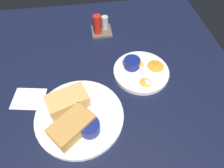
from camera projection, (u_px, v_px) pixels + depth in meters
ground_plane at (97, 86)px, 77.13cm from camera, size 110.00×110.00×3.00cm
plate_sandwich_main at (80, 116)px, 66.52cm from camera, size 28.73×28.73×1.60cm
sandwich_half_near at (68, 101)px, 66.37cm from camera, size 14.80×11.37×4.80cm
sandwich_half_far at (72, 127)px, 60.75cm from camera, size 14.89×14.07×4.80cm
ramekin_dark_sauce at (89, 127)px, 61.08cm from camera, size 6.41×6.41×3.77cm
spoon_by_dark_ramekin at (78, 120)px, 64.48cm from camera, size 7.65×8.37×0.80cm
plate_chips_companion at (141, 72)px, 78.40cm from camera, size 21.21×21.21×1.60cm
ramekin_light_gravy at (132, 63)px, 77.61cm from camera, size 6.17×6.17×3.49cm
spoon_by_gravy_ramekin at (146, 79)px, 74.77cm from camera, size 3.04×9.96×0.80cm
plantain_chip_scatter at (149, 69)px, 77.76cm from camera, size 13.55×14.80×0.60cm
condiment_caddy at (100, 26)px, 91.68cm from camera, size 9.00×9.00×9.50cm
paper_napkin_folded at (29, 99)px, 71.52cm from camera, size 12.45×10.85×0.40cm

